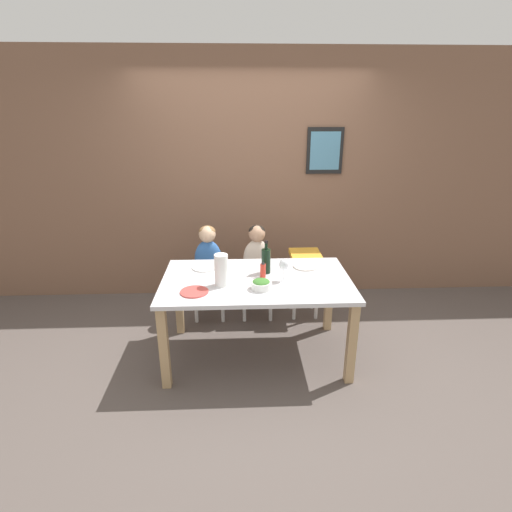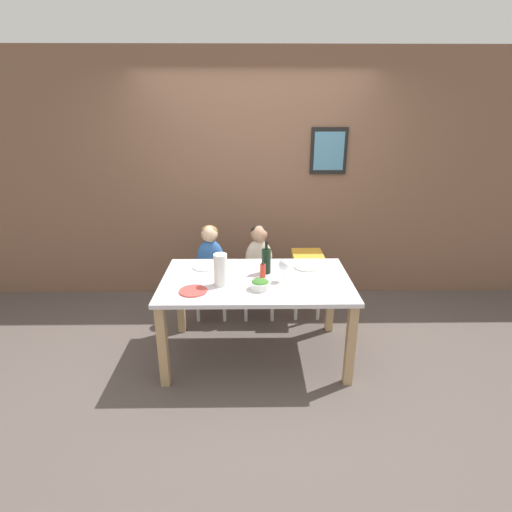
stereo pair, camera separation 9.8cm
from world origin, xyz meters
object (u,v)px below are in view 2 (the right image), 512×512
(dinner_plate_back_left, at_px, (205,267))
(chair_right_highchair, at_px, (307,268))
(wine_bottle, at_px, (266,260))
(person_child_center, at_px, (259,250))
(chair_far_center, at_px, (259,283))
(person_child_left, at_px, (210,251))
(salad_bowl_large, at_px, (260,284))
(dinner_plate_back_right, at_px, (306,267))
(chair_far_left, at_px, (212,283))
(paper_towel_roll, at_px, (221,270))
(dinner_plate_front_left, at_px, (193,291))
(wine_glass_near, at_px, (284,265))

(dinner_plate_back_left, bearing_deg, chair_right_highchair, 25.63)
(wine_bottle, bearing_deg, person_child_center, 94.83)
(chair_far_center, bearing_deg, dinner_plate_back_left, -135.92)
(chair_far_center, bearing_deg, wine_bottle, -85.16)
(person_child_left, bearing_deg, person_child_center, 0.00)
(person_child_center, relative_size, salad_bowl_large, 3.43)
(salad_bowl_large, height_order, dinner_plate_back_right, salad_bowl_large)
(chair_far_left, relative_size, salad_bowl_large, 2.71)
(person_child_left, bearing_deg, salad_bowl_large, -62.48)
(chair_far_center, relative_size, salad_bowl_large, 2.71)
(chair_far_center, bearing_deg, paper_towel_roll, -110.75)
(chair_far_left, bearing_deg, chair_far_center, 0.00)
(wine_bottle, height_order, salad_bowl_large, wine_bottle)
(paper_towel_roll, bearing_deg, dinner_plate_front_left, -149.37)
(chair_right_highchair, relative_size, person_child_center, 1.25)
(wine_bottle, xyz_separation_m, dinner_plate_back_left, (-0.55, 0.13, -0.11))
(salad_bowl_large, bearing_deg, paper_towel_roll, 165.81)
(wine_glass_near, relative_size, dinner_plate_back_right, 0.88)
(chair_far_left, bearing_deg, chair_right_highchair, 0.00)
(chair_far_left, xyz_separation_m, person_child_left, (0.00, 0.00, 0.37))
(chair_far_center, bearing_deg, person_child_left, 179.85)
(person_child_left, height_order, dinner_plate_back_left, person_child_left)
(person_child_center, bearing_deg, person_child_left, 180.00)
(chair_right_highchair, xyz_separation_m, person_child_center, (-0.50, 0.00, 0.19))
(wine_glass_near, xyz_separation_m, salad_bowl_large, (-0.20, -0.16, -0.10))
(chair_far_left, bearing_deg, dinner_plate_back_right, -28.24)
(person_child_left, relative_size, person_child_center, 1.00)
(paper_towel_roll, bearing_deg, salad_bowl_large, -14.19)
(salad_bowl_large, height_order, dinner_plate_back_left, salad_bowl_large)
(salad_bowl_large, bearing_deg, chair_right_highchair, 61.38)
(chair_right_highchair, bearing_deg, chair_far_left, -180.00)
(dinner_plate_back_right, bearing_deg, chair_right_highchair, 80.16)
(person_child_left, bearing_deg, wine_bottle, -48.05)
(salad_bowl_large, relative_size, dinner_plate_back_left, 0.73)
(dinner_plate_front_left, bearing_deg, dinner_plate_back_right, 27.21)
(wine_bottle, xyz_separation_m, salad_bowl_large, (-0.06, -0.33, -0.08))
(wine_glass_near, bearing_deg, chair_far_center, 103.51)
(person_child_left, bearing_deg, wine_glass_near, -48.85)
(chair_far_center, distance_m, chair_right_highchair, 0.53)
(chair_far_left, xyz_separation_m, dinner_plate_back_left, (0.00, -0.48, 0.38))
(chair_right_highchair, bearing_deg, dinner_plate_back_right, -99.84)
(chair_far_left, relative_size, chair_right_highchair, 0.63)
(person_child_center, distance_m, dinner_plate_back_right, 0.65)
(person_child_left, bearing_deg, chair_far_center, -0.15)
(chair_far_center, height_order, dinner_plate_back_left, dinner_plate_back_left)
(chair_right_highchair, xyz_separation_m, wine_bottle, (-0.45, -0.61, 0.32))
(chair_far_left, height_order, dinner_plate_front_left, dinner_plate_front_left)
(wine_glass_near, bearing_deg, person_child_center, 103.49)
(chair_right_highchair, height_order, wine_glass_near, wine_glass_near)
(paper_towel_roll, height_order, wine_glass_near, paper_towel_roll)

